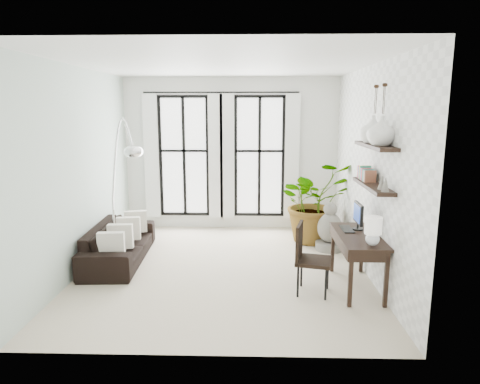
{
  "coord_description": "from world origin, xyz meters",
  "views": [
    {
      "loc": [
        0.45,
        -6.55,
        2.53
      ],
      "look_at": [
        0.25,
        0.3,
        1.21
      ],
      "focal_mm": 32.0,
      "sensor_mm": 36.0,
      "label": 1
    }
  ],
  "objects_px": {
    "plant": "(314,201)",
    "desk_chair": "(307,254)",
    "arc_lamp": "(124,173)",
    "sofa": "(119,243)",
    "desk": "(358,240)",
    "buddha": "(330,230)"
  },
  "relations": [
    {
      "from": "desk_chair",
      "to": "buddha",
      "type": "xyz_separation_m",
      "value": [
        0.65,
        1.88,
        -0.19
      ]
    },
    {
      "from": "desk",
      "to": "buddha",
      "type": "bearing_deg",
      "value": 92.58
    },
    {
      "from": "arc_lamp",
      "to": "sofa",
      "type": "bearing_deg",
      "value": -152.95
    },
    {
      "from": "sofa",
      "to": "desk",
      "type": "xyz_separation_m",
      "value": [
        3.75,
        -1.09,
        0.43
      ]
    },
    {
      "from": "plant",
      "to": "desk",
      "type": "relative_size",
      "value": 1.17
    },
    {
      "from": "arc_lamp",
      "to": "buddha",
      "type": "xyz_separation_m",
      "value": [
        3.54,
        0.6,
        -1.12
      ]
    },
    {
      "from": "plant",
      "to": "buddha",
      "type": "distance_m",
      "value": 0.72
    },
    {
      "from": "arc_lamp",
      "to": "buddha",
      "type": "bearing_deg",
      "value": 9.65
    },
    {
      "from": "arc_lamp",
      "to": "desk_chair",
      "type": "bearing_deg",
      "value": -23.73
    },
    {
      "from": "plant",
      "to": "desk_chair",
      "type": "xyz_separation_m",
      "value": [
        -0.43,
        -2.42,
        -0.23
      ]
    },
    {
      "from": "buddha",
      "to": "desk",
      "type": "bearing_deg",
      "value": -87.42
    },
    {
      "from": "desk",
      "to": "buddha",
      "type": "height_order",
      "value": "desk"
    },
    {
      "from": "sofa",
      "to": "plant",
      "type": "xyz_separation_m",
      "value": [
        3.45,
        1.21,
        0.48
      ]
    },
    {
      "from": "desk",
      "to": "sofa",
      "type": "bearing_deg",
      "value": 163.71
    },
    {
      "from": "plant",
      "to": "desk",
      "type": "distance_m",
      "value": 2.32
    },
    {
      "from": "desk",
      "to": "desk_chair",
      "type": "bearing_deg",
      "value": -170.75
    },
    {
      "from": "desk",
      "to": "buddha",
      "type": "xyz_separation_m",
      "value": [
        -0.08,
        1.76,
        -0.37
      ]
    },
    {
      "from": "sofa",
      "to": "desk",
      "type": "distance_m",
      "value": 3.93
    },
    {
      "from": "plant",
      "to": "buddha",
      "type": "relative_size",
      "value": 1.77
    },
    {
      "from": "sofa",
      "to": "plant",
      "type": "bearing_deg",
      "value": -73.41
    },
    {
      "from": "plant",
      "to": "desk_chair",
      "type": "distance_m",
      "value": 2.47
    },
    {
      "from": "desk",
      "to": "desk_chair",
      "type": "height_order",
      "value": "desk"
    }
  ]
}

